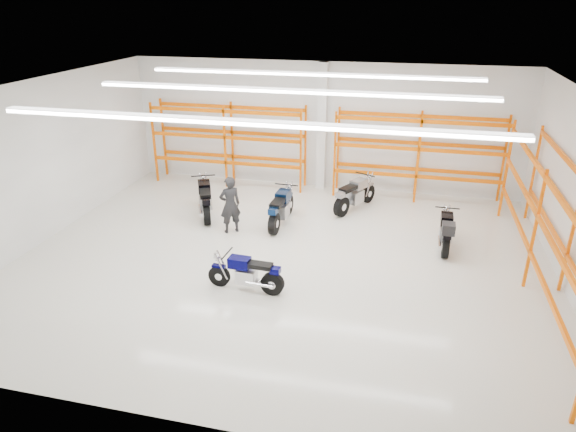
% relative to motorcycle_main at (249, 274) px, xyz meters
% --- Properties ---
extents(ground, '(14.00, 14.00, 0.00)m').
position_rel_motorcycle_main_xyz_m(ground, '(0.39, 1.75, -0.44)').
color(ground, beige).
rests_on(ground, ground).
extents(room_shell, '(14.02, 12.02, 4.51)m').
position_rel_motorcycle_main_xyz_m(room_shell, '(0.39, 1.77, 2.84)').
color(room_shell, silver).
rests_on(room_shell, ground).
extents(motorcycle_main, '(1.92, 0.64, 0.94)m').
position_rel_motorcycle_main_xyz_m(motorcycle_main, '(0.00, 0.00, 0.00)').
color(motorcycle_main, black).
rests_on(motorcycle_main, ground).
extents(motorcycle_back_a, '(1.17, 2.20, 1.15)m').
position_rel_motorcycle_main_xyz_m(motorcycle_back_a, '(-2.74, 4.08, 0.10)').
color(motorcycle_back_a, black).
rests_on(motorcycle_back_a, ground).
extents(motorcycle_back_b, '(0.75, 2.27, 1.11)m').
position_rel_motorcycle_main_xyz_m(motorcycle_back_b, '(-0.21, 3.93, 0.08)').
color(motorcycle_back_b, black).
rests_on(motorcycle_back_b, ground).
extents(motorcycle_back_c, '(1.17, 2.06, 1.10)m').
position_rel_motorcycle_main_xyz_m(motorcycle_back_c, '(1.83, 5.65, 0.07)').
color(motorcycle_back_c, black).
rests_on(motorcycle_back_c, ground).
extents(motorcycle_back_d, '(0.67, 2.10, 1.08)m').
position_rel_motorcycle_main_xyz_m(motorcycle_back_d, '(4.66, 3.40, 0.08)').
color(motorcycle_back_d, black).
rests_on(motorcycle_back_d, ground).
extents(standing_man, '(0.76, 0.72, 1.75)m').
position_rel_motorcycle_main_xyz_m(standing_man, '(-1.53, 3.08, 0.43)').
color(standing_man, black).
rests_on(standing_man, ground).
extents(structural_column, '(0.32, 0.32, 4.50)m').
position_rel_motorcycle_main_xyz_m(structural_column, '(0.39, 7.57, 1.81)').
color(structural_column, white).
rests_on(structural_column, ground).
extents(pallet_racking_back_left, '(5.67, 0.87, 3.00)m').
position_rel_motorcycle_main_xyz_m(pallet_racking_back_left, '(-3.01, 7.23, 1.34)').
color(pallet_racking_back_left, '#FA5104').
rests_on(pallet_racking_back_left, ground).
extents(pallet_racking_back_right, '(5.67, 0.87, 3.00)m').
position_rel_motorcycle_main_xyz_m(pallet_racking_back_right, '(3.79, 7.23, 1.34)').
color(pallet_racking_back_right, '#FA5104').
rests_on(pallet_racking_back_right, ground).
extents(pallet_racking_side, '(0.87, 9.07, 3.00)m').
position_rel_motorcycle_main_xyz_m(pallet_racking_side, '(6.87, 1.75, 1.37)').
color(pallet_racking_side, '#FA5104').
rests_on(pallet_racking_side, ground).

